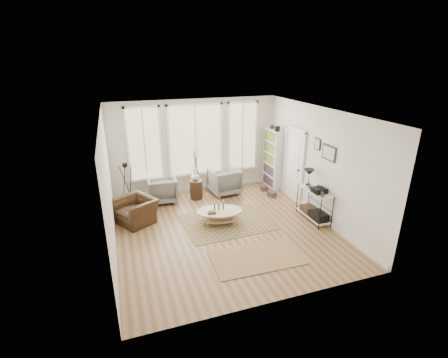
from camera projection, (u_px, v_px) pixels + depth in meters
name	position (u px, v px, depth m)	size (l,w,h in m)	color
room	(225.00, 175.00, 7.69)	(5.50, 5.54, 2.90)	#99714B
bay_window	(196.00, 142.00, 10.00)	(4.14, 0.12, 2.24)	#D8C985
door	(294.00, 163.00, 9.56)	(0.09, 1.06, 2.22)	silver
bookcase	(273.00, 159.00, 10.53)	(0.31, 0.85, 2.06)	white
low_shelf	(314.00, 202.00, 8.44)	(0.38, 1.08, 1.30)	white
wall_art	(326.00, 150.00, 8.04)	(0.04, 0.88, 0.44)	black
rug_main	(226.00, 222.00, 8.48)	(2.22, 1.67, 0.01)	brown
rug_runner	(257.00, 257.00, 6.96)	(1.94, 1.08, 0.01)	brown
coffee_table	(219.00, 213.00, 8.31)	(1.30, 0.95, 0.55)	tan
armchair_left	(163.00, 189.00, 9.59)	(0.81, 0.84, 0.76)	gray
armchair_right	(224.00, 181.00, 10.16)	(0.87, 0.90, 0.82)	gray
side_table	(196.00, 174.00, 9.65)	(0.39, 0.39, 1.62)	#372213
vase	(195.00, 176.00, 9.74)	(0.24, 0.24, 0.25)	silver
accent_chair	(136.00, 210.00, 8.41)	(0.87, 0.99, 0.64)	#372213
tripod_camera	(127.00, 187.00, 9.13)	(0.47, 0.47, 1.32)	black
book_stack_near	(264.00, 188.00, 10.50)	(0.20, 0.25, 0.16)	maroon
book_stack_far	(272.00, 194.00, 10.02)	(0.19, 0.25, 0.16)	maroon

